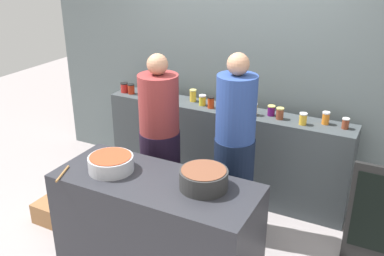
# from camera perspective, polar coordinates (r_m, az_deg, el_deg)

# --- Properties ---
(ground) EXTENTS (12.00, 12.00, 0.00)m
(ground) POSITION_cam_1_polar(r_m,az_deg,el_deg) (4.21, -2.27, -14.99)
(ground) COLOR gray
(storefront_wall) EXTENTS (4.80, 0.12, 3.00)m
(storefront_wall) POSITION_cam_1_polar(r_m,az_deg,el_deg) (4.75, 6.19, 9.63)
(storefront_wall) COLOR slate
(storefront_wall) RESTS_ON ground
(display_shelf) EXTENTS (2.70, 0.36, 0.99)m
(display_shelf) POSITION_cam_1_polar(r_m,az_deg,el_deg) (4.78, 4.14, -3.00)
(display_shelf) COLOR #3A4145
(display_shelf) RESTS_ON ground
(prep_table) EXTENTS (1.70, 0.70, 0.84)m
(prep_table) POSITION_cam_1_polar(r_m,az_deg,el_deg) (3.75, -4.68, -12.42)
(prep_table) COLOR #292A30
(prep_table) RESTS_ON ground
(preserve_jar_0) EXTENTS (0.09, 0.09, 0.11)m
(preserve_jar_0) POSITION_cam_1_polar(r_m,az_deg,el_deg) (5.14, -8.85, 5.27)
(preserve_jar_0) COLOR red
(preserve_jar_0) RESTS_ON display_shelf
(preserve_jar_1) EXTENTS (0.08, 0.08, 0.12)m
(preserve_jar_1) POSITION_cam_1_polar(r_m,az_deg,el_deg) (5.07, -7.99, 5.11)
(preserve_jar_1) COLOR #A42813
(preserve_jar_1) RESTS_ON display_shelf
(preserve_jar_2) EXTENTS (0.09, 0.09, 0.12)m
(preserve_jar_2) POSITION_cam_1_polar(r_m,az_deg,el_deg) (5.00, -5.39, 5.01)
(preserve_jar_2) COLOR #964717
(preserve_jar_2) RESTS_ON display_shelf
(preserve_jar_3) EXTENTS (0.07, 0.07, 0.12)m
(preserve_jar_3) POSITION_cam_1_polar(r_m,az_deg,el_deg) (4.82, -3.51, 4.37)
(preserve_jar_3) COLOR #2F462F
(preserve_jar_3) RESTS_ON display_shelf
(preserve_jar_4) EXTENTS (0.08, 0.08, 0.13)m
(preserve_jar_4) POSITION_cam_1_polar(r_m,az_deg,el_deg) (4.77, 0.13, 4.30)
(preserve_jar_4) COLOR gold
(preserve_jar_4) RESTS_ON display_shelf
(preserve_jar_5) EXTENTS (0.08, 0.08, 0.11)m
(preserve_jar_5) POSITION_cam_1_polar(r_m,az_deg,el_deg) (4.66, 1.38, 3.68)
(preserve_jar_5) COLOR gold
(preserve_jar_5) RESTS_ON display_shelf
(preserve_jar_6) EXTENTS (0.07, 0.07, 0.12)m
(preserve_jar_6) POSITION_cam_1_polar(r_m,az_deg,el_deg) (4.58, 2.50, 3.38)
(preserve_jar_6) COLOR red
(preserve_jar_6) RESTS_ON display_shelf
(preserve_jar_7) EXTENTS (0.07, 0.07, 0.12)m
(preserve_jar_7) POSITION_cam_1_polar(r_m,az_deg,el_deg) (4.53, 4.60, 3.10)
(preserve_jar_7) COLOR #1F4827
(preserve_jar_7) RESTS_ON display_shelf
(preserve_jar_8) EXTENTS (0.09, 0.09, 0.10)m
(preserve_jar_8) POSITION_cam_1_polar(r_m,az_deg,el_deg) (4.50, 6.60, 2.73)
(preserve_jar_8) COLOR gold
(preserve_jar_8) RESTS_ON display_shelf
(preserve_jar_9) EXTENTS (0.07, 0.07, 0.13)m
(preserve_jar_9) POSITION_cam_1_polar(r_m,az_deg,el_deg) (4.42, 8.11, 2.48)
(preserve_jar_9) COLOR gold
(preserve_jar_9) RESTS_ON display_shelf
(preserve_jar_10) EXTENTS (0.08, 0.08, 0.10)m
(preserve_jar_10) POSITION_cam_1_polar(r_m,az_deg,el_deg) (4.44, 10.36, 2.28)
(preserve_jar_10) COLOR #551059
(preserve_jar_10) RESTS_ON display_shelf
(preserve_jar_11) EXTENTS (0.08, 0.08, 0.12)m
(preserve_jar_11) POSITION_cam_1_polar(r_m,az_deg,el_deg) (4.37, 11.46, 1.89)
(preserve_jar_11) COLOR brown
(preserve_jar_11) RESTS_ON display_shelf
(preserve_jar_12) EXTENTS (0.08, 0.08, 0.12)m
(preserve_jar_12) POSITION_cam_1_polar(r_m,az_deg,el_deg) (4.28, 14.37, 1.18)
(preserve_jar_12) COLOR gold
(preserve_jar_12) RESTS_ON display_shelf
(preserve_jar_13) EXTENTS (0.07, 0.07, 0.12)m
(preserve_jar_13) POSITION_cam_1_polar(r_m,az_deg,el_deg) (4.35, 17.15, 1.26)
(preserve_jar_13) COLOR orange
(preserve_jar_13) RESTS_ON display_shelf
(preserve_jar_14) EXTENTS (0.07, 0.07, 0.10)m
(preserve_jar_14) POSITION_cam_1_polar(r_m,az_deg,el_deg) (4.30, 19.50, 0.58)
(preserve_jar_14) COLOR brown
(preserve_jar_14) RESTS_ON display_shelf
(cooking_pot_left) EXTENTS (0.38, 0.38, 0.13)m
(cooking_pot_left) POSITION_cam_1_polar(r_m,az_deg,el_deg) (3.69, -10.59, -4.58)
(cooking_pot_left) COLOR #B7B7BC
(cooking_pot_left) RESTS_ON prep_table
(cooking_pot_center) EXTENTS (0.38, 0.38, 0.16)m
(cooking_pot_center) POSITION_cam_1_polar(r_m,az_deg,el_deg) (3.38, 1.54, -6.69)
(cooking_pot_center) COLOR #2D2D2D
(cooking_pot_center) RESTS_ON prep_table
(wooden_spoon) EXTENTS (0.11, 0.25, 0.02)m
(wooden_spoon) POSITION_cam_1_polar(r_m,az_deg,el_deg) (3.75, -16.64, -5.77)
(wooden_spoon) COLOR #9E703D
(wooden_spoon) RESTS_ON prep_table
(cook_with_tongs) EXTENTS (0.40, 0.40, 1.68)m
(cook_with_tongs) POSITION_cam_1_polar(r_m,az_deg,el_deg) (4.26, -4.22, -2.50)
(cook_with_tongs) COLOR black
(cook_with_tongs) RESTS_ON ground
(cook_in_cap) EXTENTS (0.37, 0.37, 1.76)m
(cook_in_cap) POSITION_cam_1_polar(r_m,az_deg,el_deg) (4.00, 5.57, -3.73)
(cook_in_cap) COLOR #121C33
(cook_in_cap) RESTS_ON ground
(bread_crate) EXTENTS (0.38, 0.35, 0.21)m
(bread_crate) POSITION_cam_1_polar(r_m,az_deg,el_deg) (4.67, -17.33, -10.30)
(bread_crate) COLOR #96663E
(bread_crate) RESTS_ON ground
(chalkboard_sign) EXTENTS (0.56, 0.05, 0.95)m
(chalkboard_sign) POSITION_cam_1_polar(r_m,az_deg,el_deg) (4.01, 23.64, -10.84)
(chalkboard_sign) COLOR black
(chalkboard_sign) RESTS_ON ground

